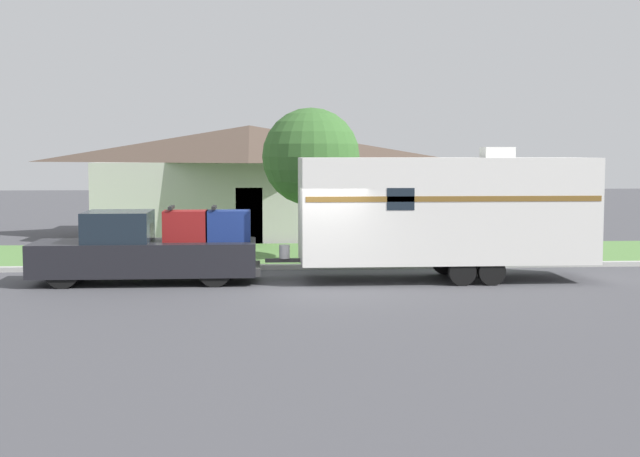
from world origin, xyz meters
name	(u,v)px	position (x,y,z in m)	size (l,w,h in m)	color
ground_plane	(319,288)	(0.00, 0.00, 0.00)	(120.00, 120.00, 0.00)	#47474C
curb_strip	(310,267)	(0.00, 3.75, 0.07)	(80.00, 0.30, 0.14)	#ADADA8
lawn_strip	(303,254)	(0.00, 7.40, 0.01)	(80.00, 7.00, 0.03)	#568442
house_across_street	(250,178)	(-1.83, 14.80, 2.34)	(12.69, 7.91, 4.52)	#B2B2A8
pickup_truck	(148,250)	(-4.39, 1.29, 0.87)	(5.88, 1.99, 2.01)	black
travel_trailer	(445,210)	(3.48, 1.29, 1.88)	(8.67, 2.42, 3.55)	black
mailbox	(516,230)	(6.30, 4.34, 1.06)	(0.48, 0.20, 1.38)	brown
tree_in_yard	(311,157)	(0.16, 5.73, 3.26)	(3.05, 3.05, 4.80)	brown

